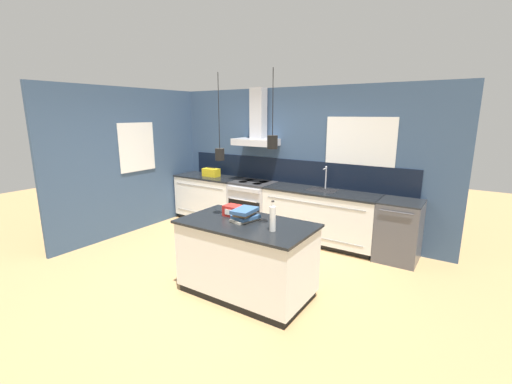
% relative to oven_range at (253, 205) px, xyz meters
% --- Properties ---
extents(ground_plane, '(16.00, 16.00, 0.00)m').
position_rel_oven_range_xyz_m(ground_plane, '(0.59, -1.69, -0.46)').
color(ground_plane, tan).
rests_on(ground_plane, ground).
extents(wall_back, '(5.60, 2.51, 2.60)m').
position_rel_oven_range_xyz_m(wall_back, '(0.57, 0.31, 0.90)').
color(wall_back, '#354C6B').
rests_on(wall_back, ground_plane).
extents(wall_left, '(0.08, 3.80, 2.60)m').
position_rel_oven_range_xyz_m(wall_left, '(-1.83, -0.99, 0.85)').
color(wall_left, '#354C6B').
rests_on(wall_left, ground_plane).
extents(counter_run_left, '(1.39, 0.64, 0.91)m').
position_rel_oven_range_xyz_m(counter_run_left, '(-1.08, 0.01, 0.01)').
color(counter_run_left, black).
rests_on(counter_run_left, ground_plane).
extents(counter_run_sink, '(1.92, 0.64, 1.29)m').
position_rel_oven_range_xyz_m(counter_run_sink, '(1.35, 0.01, 0.01)').
color(counter_run_sink, black).
rests_on(counter_run_sink, ground_plane).
extents(oven_range, '(0.79, 0.66, 0.91)m').
position_rel_oven_range_xyz_m(oven_range, '(0.00, 0.00, 0.00)').
color(oven_range, '#B5B5BA').
rests_on(oven_range, ground_plane).
extents(dishwasher, '(0.60, 0.65, 0.91)m').
position_rel_oven_range_xyz_m(dishwasher, '(2.60, 0.00, 0.00)').
color(dishwasher, '#4C4C51').
rests_on(dishwasher, ground_plane).
extents(kitchen_island, '(1.58, 0.88, 0.91)m').
position_rel_oven_range_xyz_m(kitchen_island, '(1.28, -2.06, 0.00)').
color(kitchen_island, black).
rests_on(kitchen_island, ground_plane).
extents(bottle_on_island, '(0.07, 0.07, 0.34)m').
position_rel_oven_range_xyz_m(bottle_on_island, '(1.69, -2.14, 0.60)').
color(bottle_on_island, silver).
rests_on(bottle_on_island, kitchen_island).
extents(book_stack, '(0.29, 0.36, 0.15)m').
position_rel_oven_range_xyz_m(book_stack, '(1.23, -2.01, 0.53)').
color(book_stack, beige).
rests_on(book_stack, kitchen_island).
extents(red_supply_box, '(0.24, 0.18, 0.13)m').
position_rel_oven_range_xyz_m(red_supply_box, '(1.00, -1.93, 0.52)').
color(red_supply_box, red).
rests_on(red_supply_box, kitchen_island).
extents(yellow_toolbox, '(0.34, 0.18, 0.19)m').
position_rel_oven_range_xyz_m(yellow_toolbox, '(-1.02, 0.00, 0.54)').
color(yellow_toolbox, gold).
rests_on(yellow_toolbox, counter_run_left).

